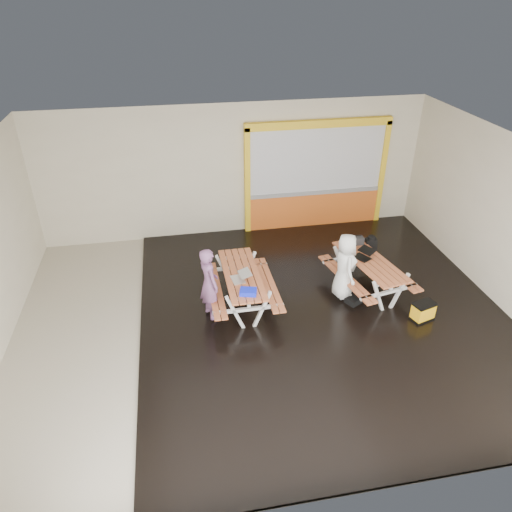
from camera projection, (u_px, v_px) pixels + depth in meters
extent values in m
cube|color=beige|center=(264.00, 320.00, 9.81)|extent=(10.00, 8.00, 0.01)
cube|color=white|center=(266.00, 155.00, 8.02)|extent=(10.00, 8.00, 0.01)
cube|color=beige|center=(234.00, 171.00, 12.31)|extent=(10.00, 0.01, 3.50)
cube|color=beige|center=(333.00, 411.00, 5.53)|extent=(10.00, 0.01, 3.50)
cube|color=beige|center=(504.00, 224.00, 9.70)|extent=(0.01, 8.00, 3.50)
cube|color=black|center=(322.00, 312.00, 9.99)|extent=(7.50, 7.98, 0.05)
cube|color=orange|center=(314.00, 210.00, 13.23)|extent=(3.60, 0.12, 1.00)
cube|color=gray|center=(315.00, 192.00, 12.96)|extent=(3.60, 0.14, 0.10)
cube|color=silver|center=(317.00, 160.00, 12.50)|extent=(3.60, 0.08, 1.72)
cube|color=yellow|center=(247.00, 183.00, 12.44)|extent=(0.14, 0.16, 2.90)
cube|color=yellow|center=(381.00, 173.00, 13.03)|extent=(0.14, 0.16, 2.90)
cube|color=yellow|center=(320.00, 124.00, 12.00)|extent=(3.88, 0.16, 0.20)
cube|color=#C7673A|center=(228.00, 276.00, 9.76)|extent=(0.15, 2.07, 0.04)
cube|color=#C7673A|center=(235.00, 275.00, 9.78)|extent=(0.15, 2.07, 0.04)
cube|color=#C7673A|center=(242.00, 274.00, 9.81)|extent=(0.15, 2.07, 0.04)
cube|color=#C7673A|center=(249.00, 273.00, 9.83)|extent=(0.15, 2.07, 0.04)
cube|color=#C7673A|center=(256.00, 273.00, 9.86)|extent=(0.15, 2.07, 0.04)
cube|color=white|center=(235.00, 313.00, 9.29)|extent=(0.38, 0.07, 0.83)
cube|color=white|center=(262.00, 309.00, 9.38)|extent=(0.38, 0.07, 0.83)
cube|color=white|center=(249.00, 309.00, 9.31)|extent=(1.42, 0.08, 0.06)
cube|color=white|center=(249.00, 298.00, 9.17)|extent=(0.70, 0.07, 0.06)
cube|color=white|center=(224.00, 270.00, 10.62)|extent=(0.38, 0.07, 0.83)
cube|color=white|center=(248.00, 268.00, 10.70)|extent=(0.38, 0.07, 0.83)
cube|color=white|center=(236.00, 267.00, 10.64)|extent=(1.42, 0.08, 0.06)
cube|color=white|center=(236.00, 257.00, 10.50)|extent=(0.70, 0.07, 0.06)
cube|color=white|center=(242.00, 282.00, 9.91)|extent=(0.08, 1.70, 0.06)
cube|color=#C7673A|center=(212.00, 290.00, 9.86)|extent=(0.14, 2.07, 0.04)
cube|color=#C7673A|center=(218.00, 289.00, 9.88)|extent=(0.14, 2.07, 0.04)
cube|color=#C7673A|center=(265.00, 284.00, 10.05)|extent=(0.14, 2.07, 0.04)
cube|color=#C7673A|center=(272.00, 283.00, 10.07)|extent=(0.14, 2.07, 0.04)
cube|color=#C7673A|center=(358.00, 264.00, 10.19)|extent=(0.53, 2.02, 0.04)
cube|color=#C7673A|center=(364.00, 262.00, 10.24)|extent=(0.53, 2.02, 0.04)
cube|color=#C7673A|center=(370.00, 261.00, 10.28)|extent=(0.53, 2.02, 0.04)
cube|color=#C7673A|center=(375.00, 260.00, 10.33)|extent=(0.53, 2.02, 0.04)
cube|color=#C7673A|center=(381.00, 258.00, 10.38)|extent=(0.53, 2.02, 0.04)
cube|color=white|center=(378.00, 296.00, 9.76)|extent=(0.38, 0.14, 0.82)
cube|color=white|center=(399.00, 291.00, 9.94)|extent=(0.38, 0.14, 0.82)
cube|color=white|center=(389.00, 292.00, 9.83)|extent=(1.38, 0.34, 0.06)
cube|color=white|center=(391.00, 281.00, 9.69)|extent=(0.69, 0.20, 0.06)
cube|color=white|center=(339.00, 261.00, 11.00)|extent=(0.38, 0.14, 0.82)
cube|color=white|center=(359.00, 256.00, 11.17)|extent=(0.38, 0.14, 0.82)
cube|color=white|center=(349.00, 257.00, 11.06)|extent=(1.38, 0.34, 0.06)
cube|color=white|center=(351.00, 247.00, 10.93)|extent=(0.69, 0.20, 0.06)
cube|color=white|center=(369.00, 269.00, 10.39)|extent=(0.39, 1.65, 0.06)
cube|color=#C7673A|center=(343.00, 279.00, 10.24)|extent=(0.52, 2.02, 0.04)
cube|color=#C7673A|center=(349.00, 277.00, 10.28)|extent=(0.52, 2.02, 0.04)
cube|color=#C7673A|center=(387.00, 268.00, 10.60)|extent=(0.52, 2.02, 0.04)
cube|color=#C7673A|center=(392.00, 267.00, 10.64)|extent=(0.52, 2.02, 0.04)
imported|color=#80507C|center=(209.00, 283.00, 9.41)|extent=(0.54, 0.66, 1.55)
imported|color=white|center=(345.00, 266.00, 10.00)|extent=(0.48, 0.73, 1.46)
cube|color=silver|center=(238.00, 279.00, 9.58)|extent=(0.29, 0.38, 0.02)
cube|color=silver|center=(245.00, 273.00, 9.56)|extent=(0.27, 0.37, 0.07)
cube|color=silver|center=(245.00, 273.00, 9.56)|extent=(0.23, 0.33, 0.05)
cube|color=black|center=(362.00, 258.00, 10.35)|extent=(0.40, 0.43, 0.02)
cube|color=black|center=(367.00, 250.00, 10.37)|extent=(0.38, 0.43, 0.07)
cube|color=silver|center=(367.00, 250.00, 10.37)|extent=(0.33, 0.37, 0.06)
cube|color=#1323F0|center=(248.00, 292.00, 9.14)|extent=(0.37, 0.30, 0.09)
cube|color=black|center=(355.00, 241.00, 10.85)|extent=(0.38, 0.19, 0.17)
cylinder|color=black|center=(355.00, 236.00, 10.79)|extent=(0.29, 0.02, 0.02)
cube|color=black|center=(370.00, 246.00, 11.01)|extent=(0.28, 0.20, 0.37)
cylinder|color=black|center=(372.00, 238.00, 10.90)|extent=(0.19, 0.19, 0.09)
cube|color=black|center=(354.00, 299.00, 10.21)|extent=(0.45, 0.41, 0.14)
cube|color=black|center=(422.00, 318.00, 9.73)|extent=(0.52, 0.41, 0.05)
cube|color=#EDA912|center=(423.00, 311.00, 9.64)|extent=(0.49, 0.38, 0.34)
cube|color=black|center=(425.00, 304.00, 9.55)|extent=(0.52, 0.41, 0.03)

